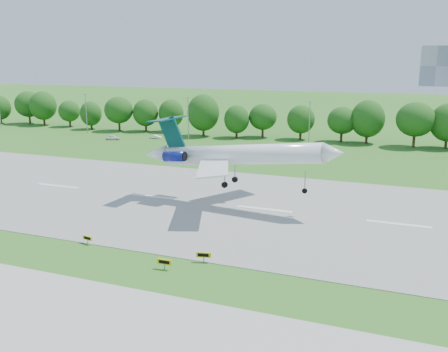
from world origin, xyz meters
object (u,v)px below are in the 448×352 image
at_px(service_vehicle_a, 156,137).
at_px(service_vehicle_b, 113,137).
at_px(taxi_sign_left, 87,238).
at_px(airliner, 230,154).

xyz_separation_m(service_vehicle_a, service_vehicle_b, (-10.48, -6.32, 0.12)).
xyz_separation_m(taxi_sign_left, service_vehicle_b, (-43.46, 71.65, -0.12)).
height_order(airliner, service_vehicle_a, airliner).
bearing_deg(service_vehicle_b, airliner, -150.62).
bearing_deg(taxi_sign_left, service_vehicle_a, 123.39).
height_order(airliner, service_vehicle_b, airliner).
bearing_deg(service_vehicle_a, airliner, -146.33).
xyz_separation_m(airliner, taxi_sign_left, (-11.13, -22.61, -7.69)).
bearing_deg(airliner, taxi_sign_left, -111.67).
relative_size(taxi_sign_left, service_vehicle_a, 0.46).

